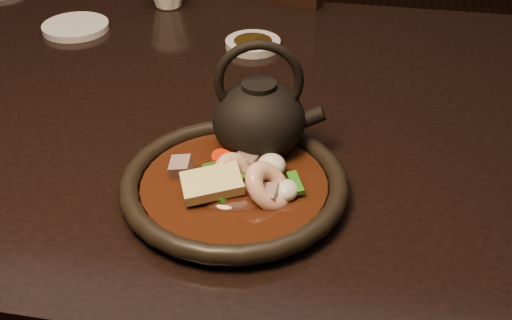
% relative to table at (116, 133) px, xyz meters
% --- Properties ---
extents(table, '(1.60, 0.90, 0.75)m').
position_rel_table_xyz_m(table, '(0.00, 0.00, 0.00)').
color(table, black).
rests_on(table, floor).
extents(chair, '(0.52, 0.52, 0.86)m').
position_rel_table_xyz_m(chair, '(0.15, 0.59, -0.20)').
color(chair, black).
rests_on(chair, floor).
extents(plate, '(0.28, 0.28, 0.03)m').
position_rel_table_xyz_m(plate, '(0.25, -0.22, 0.09)').
color(plate, black).
rests_on(plate, table).
extents(stirfry, '(0.17, 0.17, 0.06)m').
position_rel_table_xyz_m(stirfry, '(0.25, -0.22, 0.10)').
color(stirfry, black).
rests_on(stirfry, plate).
extents(soy_dish, '(0.10, 0.10, 0.01)m').
position_rel_table_xyz_m(soy_dish, '(0.19, 0.21, 0.08)').
color(soy_dish, silver).
rests_on(soy_dish, table).
extents(saucer_right, '(0.12, 0.12, 0.01)m').
position_rel_table_xyz_m(saucer_right, '(-0.15, 0.22, 0.08)').
color(saucer_right, silver).
rests_on(saucer_right, table).
extents(teapot, '(0.15, 0.12, 0.16)m').
position_rel_table_xyz_m(teapot, '(0.26, -0.13, 0.14)').
color(teapot, black).
rests_on(teapot, table).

